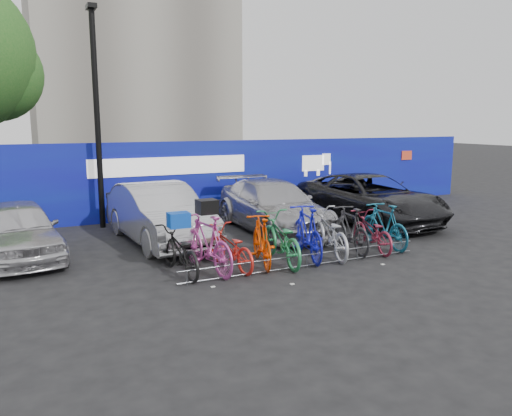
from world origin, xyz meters
TOP-DOWN VIEW (x-y plane):
  - ground at (0.00, 0.00)m, footprint 100.00×100.00m
  - hoarding at (0.01, 6.00)m, footprint 22.00×0.18m
  - lamppost at (-3.20, 5.40)m, footprint 0.25×0.50m
  - bike_rack at (-0.00, -0.60)m, footprint 5.60×0.03m
  - car_0 at (-5.39, 2.77)m, footprint 1.98×3.97m
  - car_1 at (-2.19, 2.92)m, footprint 1.93×4.59m
  - car_2 at (1.05, 2.93)m, footprint 2.01×4.79m
  - car_3 at (4.21, 2.72)m, footprint 2.67×5.32m
  - bike_0 at (-2.52, 0.10)m, footprint 0.78×1.88m
  - bike_1 at (-1.96, 0.02)m, footprint 0.84×2.07m
  - bike_2 at (-1.47, 0.02)m, footprint 0.83×1.78m
  - bike_3 at (-0.76, -0.02)m, footprint 0.93×1.84m
  - bike_4 at (-0.33, -0.06)m, footprint 0.96×2.13m
  - bike_5 at (0.37, 0.00)m, footprint 1.00×2.06m
  - bike_6 at (0.95, 0.01)m, footprint 1.10×2.13m
  - bike_7 at (1.59, 0.08)m, footprint 0.78×1.86m
  - bike_8 at (2.10, -0.06)m, footprint 0.85×1.81m
  - bike_9 at (2.57, 0.05)m, footprint 0.61×1.83m
  - cargo_crate at (-2.52, 0.10)m, footprint 0.41×0.32m
  - cargo_topcase at (-1.96, 0.02)m, footprint 0.40×0.36m

SIDE VIEW (x-z plane):
  - ground at x=0.00m, z-range 0.00..0.00m
  - bike_rack at x=0.00m, z-range 0.01..0.31m
  - bike_2 at x=-1.47m, z-range 0.00..0.90m
  - bike_8 at x=2.10m, z-range 0.00..0.92m
  - bike_0 at x=-2.52m, z-range 0.00..0.96m
  - bike_6 at x=0.95m, z-range 0.00..1.06m
  - bike_3 at x=-0.76m, z-range 0.00..1.07m
  - bike_7 at x=1.59m, z-range 0.00..1.08m
  - bike_4 at x=-0.33m, z-range 0.00..1.08m
  - bike_9 at x=2.57m, z-range 0.00..1.09m
  - bike_5 at x=0.37m, z-range 0.00..1.19m
  - bike_1 at x=-1.96m, z-range 0.00..1.21m
  - car_0 at x=-5.39m, z-range 0.00..1.30m
  - car_2 at x=1.05m, z-range 0.00..1.38m
  - car_3 at x=4.21m, z-range 0.00..1.44m
  - car_1 at x=-2.19m, z-range 0.00..1.48m
  - cargo_crate at x=-2.52m, z-range 0.96..1.26m
  - hoarding at x=0.01m, z-range 0.00..2.40m
  - cargo_topcase at x=-1.96m, z-range 1.21..1.49m
  - lamppost at x=-3.20m, z-range 0.22..6.33m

